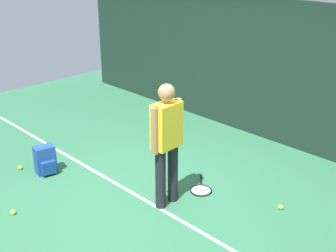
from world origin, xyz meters
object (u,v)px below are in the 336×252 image
tennis_ball_by_fence (281,207)px  tennis_ball_near_player (20,168)px  backpack (46,160)px  tennis_player (167,138)px  tennis_ball_mid_court (13,212)px  tennis_racket (201,189)px

tennis_ball_by_fence → tennis_ball_near_player: bearing=-150.8°
backpack → tennis_ball_by_fence: bearing=-50.0°
tennis_player → tennis_ball_by_fence: bearing=-53.3°
backpack → tennis_ball_mid_court: backpack is taller
tennis_ball_by_fence → tennis_racket: bearing=-160.1°
tennis_racket → tennis_ball_mid_court: 2.58m
tennis_racket → backpack: (-2.02, -1.31, 0.20)m
tennis_ball_mid_court → tennis_ball_by_fence: bearing=47.7°
tennis_player → tennis_racket: bearing=-12.4°
tennis_racket → tennis_ball_by_fence: 1.15m
tennis_racket → backpack: size_ratio=1.31×
backpack → tennis_ball_by_fence: 3.54m
tennis_ball_by_fence → tennis_ball_mid_court: 3.54m
tennis_racket → backpack: bearing=-98.4°
tennis_player → backpack: size_ratio=3.86×
tennis_ball_near_player → tennis_ball_mid_court: (1.10, -0.67, 0.00)m
tennis_player → tennis_ball_mid_court: size_ratio=25.76×
tennis_player → backpack: (-1.93, -0.72, -0.76)m
backpack → tennis_ball_mid_court: 1.18m
tennis_ball_near_player → tennis_ball_mid_court: 1.29m
backpack → tennis_ball_mid_court: bearing=-130.6°
tennis_player → tennis_ball_near_player: (-2.31, -0.96, -0.93)m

